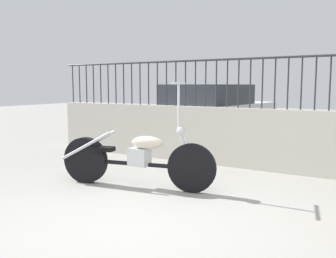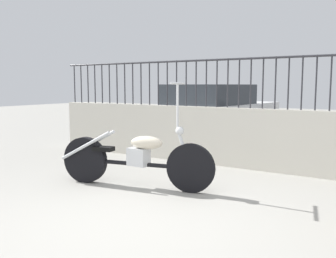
% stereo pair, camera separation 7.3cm
% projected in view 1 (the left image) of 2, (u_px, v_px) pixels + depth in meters
% --- Properties ---
extents(ground_plane, '(40.00, 40.00, 0.00)m').
position_uv_depth(ground_plane, '(143.00, 226.00, 3.71)').
color(ground_plane, gray).
extents(low_wall, '(8.28, 0.18, 1.01)m').
position_uv_depth(low_wall, '(249.00, 139.00, 6.21)').
color(low_wall, beige).
rests_on(low_wall, ground_plane).
extents(fence_railing, '(8.28, 0.04, 0.83)m').
position_uv_depth(fence_railing, '(251.00, 74.00, 6.09)').
color(fence_railing, '#2D2D33').
rests_on(fence_railing, low_wall).
extents(motorcycle_black, '(2.21, 0.72, 1.43)m').
position_uv_depth(motorcycle_black, '(129.00, 158.00, 5.11)').
color(motorcycle_black, black).
rests_on(motorcycle_black, ground_plane).
extents(car_white, '(2.18, 4.33, 1.40)m').
position_uv_depth(car_white, '(210.00, 112.00, 9.41)').
color(car_white, black).
rests_on(car_white, ground_plane).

